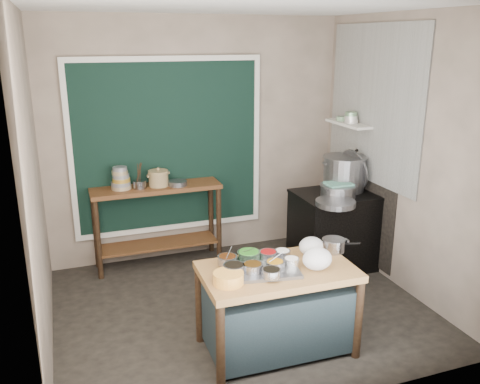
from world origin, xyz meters
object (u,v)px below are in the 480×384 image
object	(u,v)px
prep_table	(277,309)
steamer	(338,191)
condiment_tray	(259,269)
ceramic_crock	(158,179)
yellow_basin	(228,278)
utensil_cup	(140,184)
stock_pot	(344,173)
saucepan	(333,245)
back_counter	(158,226)
stove_block	(335,231)

from	to	relation	value
prep_table	steamer	bearing A→B (deg)	44.98
condiment_tray	ceramic_crock	world-z (taller)	ceramic_crock
condiment_tray	yellow_basin	bearing A→B (deg)	-156.34
utensil_cup	stock_pot	bearing A→B (deg)	-15.49
condiment_tray	saucepan	size ratio (longest dim) A/B	2.93
condiment_tray	saucepan	bearing A→B (deg)	10.11
yellow_basin	stock_pot	world-z (taller)	stock_pot
yellow_basin	saucepan	xyz separation A→B (m)	(1.06, 0.27, 0.01)
utensil_cup	back_counter	bearing A→B (deg)	7.89
stove_block	condiment_tray	xyz separation A→B (m)	(-1.45, -1.28, 0.34)
ceramic_crock	utensil_cup	bearing A→B (deg)	-174.37
condiment_tray	stock_pot	xyz separation A→B (m)	(1.58, 1.37, 0.31)
back_counter	ceramic_crock	bearing A→B (deg)	-8.01
back_counter	stock_pot	xyz separation A→B (m)	(2.03, -0.64, 0.60)
prep_table	condiment_tray	world-z (taller)	condiment_tray
stove_block	prep_table	bearing A→B (deg)	-135.00
back_counter	stove_block	xyz separation A→B (m)	(1.90, -0.73, -0.05)
saucepan	steamer	size ratio (longest dim) A/B	0.50
utensil_cup	ceramic_crock	distance (m)	0.22
prep_table	stock_pot	distance (m)	2.11
ceramic_crock	steamer	bearing A→B (deg)	-24.72
ceramic_crock	stock_pot	size ratio (longest dim) A/B	0.47
yellow_basin	utensil_cup	size ratio (longest dim) A/B	1.60
steamer	saucepan	bearing A→B (deg)	-121.88
saucepan	ceramic_crock	size ratio (longest dim) A/B	0.88
back_counter	stock_pot	distance (m)	2.21
yellow_basin	ceramic_crock	world-z (taller)	ceramic_crock
ceramic_crock	yellow_basin	bearing A→B (deg)	-87.16
saucepan	condiment_tray	bearing A→B (deg)	-154.86
utensil_cup	ceramic_crock	bearing A→B (deg)	5.63
ceramic_crock	steamer	size ratio (longest dim) A/B	0.57
steamer	prep_table	bearing A→B (deg)	-136.29
saucepan	back_counter	bearing A→B (deg)	137.61
stove_block	saucepan	distance (m)	1.40
prep_table	condiment_tray	distance (m)	0.42
yellow_basin	stove_block	bearing A→B (deg)	38.80
ceramic_crock	steamer	xyz separation A→B (m)	(1.81, -0.84, -0.08)
ceramic_crock	prep_table	bearing A→B (deg)	-74.30
back_counter	ceramic_crock	size ratio (longest dim) A/B	6.15
stove_block	yellow_basin	xyz separation A→B (m)	(-1.76, -1.42, 0.37)
stove_block	stock_pot	size ratio (longest dim) A/B	1.80
saucepan	prep_table	bearing A→B (deg)	-150.72
prep_table	steamer	world-z (taller)	steamer
ceramic_crock	condiment_tray	bearing A→B (deg)	-78.30
condiment_tray	stock_pot	distance (m)	2.12
condiment_tray	prep_table	bearing A→B (deg)	-6.67
prep_table	back_counter	distance (m)	2.12
yellow_basin	saucepan	world-z (taller)	saucepan
back_counter	condiment_tray	world-z (taller)	back_counter
saucepan	steamer	distance (m)	1.23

